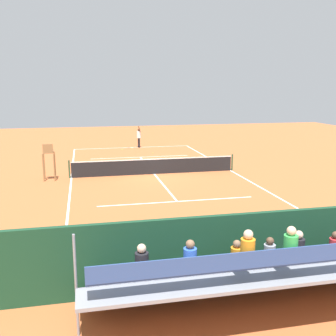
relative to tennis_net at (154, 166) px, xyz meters
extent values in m
plane|color=#BC6033|center=(0.00, 0.00, -0.50)|extent=(60.00, 60.00, 0.00)
cube|color=white|center=(0.00, -11.00, -0.50)|extent=(10.00, 0.10, 0.01)
cube|color=white|center=(0.00, 11.00, -0.50)|extent=(10.00, 0.10, 0.01)
cube|color=white|center=(-5.00, 0.00, -0.50)|extent=(0.10, 22.00, 0.01)
cube|color=white|center=(5.00, 0.00, -0.50)|extent=(0.10, 22.00, 0.01)
cube|color=white|center=(0.00, -6.05, -0.50)|extent=(7.50, 0.10, 0.01)
cube|color=white|center=(0.00, 6.05, -0.50)|extent=(7.50, 0.10, 0.01)
cube|color=white|center=(0.00, 0.00, -0.50)|extent=(0.10, 12.10, 0.01)
cube|color=white|center=(0.00, -11.00, -0.50)|extent=(0.10, 0.30, 0.01)
cube|color=black|center=(0.00, 0.00, -0.05)|extent=(10.00, 0.02, 0.91)
cube|color=white|center=(0.00, 0.00, 0.44)|extent=(10.00, 0.04, 0.06)
cylinder|color=#2D5133|center=(-5.10, 0.00, 0.03)|extent=(0.10, 0.10, 1.07)
cylinder|color=#2D5133|center=(5.10, 0.00, 0.03)|extent=(0.10, 0.10, 1.07)
cube|color=#194228|center=(0.00, 14.00, 0.50)|extent=(18.00, 0.16, 2.00)
cube|color=gray|center=(0.00, 14.35, -0.28)|extent=(9.00, 0.10, 0.45)
cube|color=gray|center=(0.00, 14.70, -0.09)|extent=(9.00, 0.80, 0.08)
cube|color=gray|center=(0.00, 14.32, -0.28)|extent=(9.00, 0.04, 0.45)
cube|color=#335193|center=(0.00, 14.80, 0.33)|extent=(8.60, 0.36, 0.04)
cube|color=#335193|center=(0.00, 14.98, 0.53)|extent=(8.60, 0.03, 0.36)
cube|color=gray|center=(0.00, 15.50, 0.36)|extent=(9.00, 0.80, 0.08)
cube|color=gray|center=(0.00, 15.12, 0.17)|extent=(9.00, 0.04, 0.45)
cube|color=#335193|center=(0.00, 15.60, 0.78)|extent=(8.60, 0.36, 0.04)
cube|color=#335193|center=(0.00, 15.78, 0.98)|extent=(8.60, 0.03, 0.36)
cube|color=gray|center=(0.00, 16.30, 0.81)|extent=(9.00, 0.80, 0.08)
cube|color=gray|center=(0.00, 15.92, 0.62)|extent=(9.00, 0.04, 0.45)
cube|color=#335193|center=(0.00, 16.40, 1.23)|extent=(8.60, 0.36, 0.04)
cube|color=#335193|center=(0.00, 16.58, 1.43)|extent=(8.60, 0.03, 0.36)
cylinder|color=gray|center=(4.50, 15.50, 0.67)|extent=(0.06, 0.06, 2.35)
cube|color=#2D2D33|center=(0.04, 16.23, 1.27)|extent=(0.32, 0.40, 0.12)
cylinder|color=green|center=(0.04, 16.35, 1.55)|extent=(0.30, 0.30, 0.45)
sphere|color=beige|center=(0.04, 16.35, 1.88)|extent=(0.20, 0.20, 0.20)
cube|color=#2D2D33|center=(1.00, 16.23, 1.27)|extent=(0.32, 0.40, 0.12)
cylinder|color=orange|center=(1.00, 16.35, 1.55)|extent=(0.30, 0.30, 0.45)
sphere|color=beige|center=(1.00, 16.35, 1.88)|extent=(0.20, 0.20, 0.20)
cube|color=#2D2D33|center=(0.57, 14.63, 0.37)|extent=(0.32, 0.40, 0.12)
cylinder|color=orange|center=(0.57, 14.75, 0.65)|extent=(0.30, 0.30, 0.45)
sphere|color=#8C6647|center=(0.57, 14.75, 0.98)|extent=(0.20, 0.20, 0.20)
cube|color=#2D2D33|center=(3.09, 15.43, 0.82)|extent=(0.32, 0.40, 0.12)
cylinder|color=black|center=(3.09, 15.55, 1.10)|extent=(0.30, 0.30, 0.45)
sphere|color=beige|center=(3.09, 15.55, 1.43)|extent=(0.20, 0.20, 0.20)
cube|color=#2D2D33|center=(-0.33, 14.63, 0.37)|extent=(0.32, 0.40, 0.12)
cylinder|color=#9399A3|center=(-0.33, 14.75, 0.65)|extent=(0.30, 0.30, 0.45)
sphere|color=brown|center=(-0.33, 14.75, 0.98)|extent=(0.20, 0.20, 0.20)
cube|color=#2D2D33|center=(-2.21, 14.63, 0.37)|extent=(0.32, 0.40, 0.12)
cylinder|color=red|center=(-2.21, 14.75, 0.65)|extent=(0.30, 0.30, 0.45)
sphere|color=brown|center=(-2.21, 14.75, 0.98)|extent=(0.20, 0.20, 0.20)
cube|color=#2D2D33|center=(-0.64, 15.43, 0.82)|extent=(0.32, 0.40, 0.12)
cylinder|color=black|center=(-0.64, 15.55, 1.10)|extent=(0.30, 0.30, 0.45)
sphere|color=beige|center=(-0.64, 15.55, 1.43)|extent=(0.20, 0.20, 0.20)
cube|color=#2D2D33|center=(2.01, 15.43, 0.82)|extent=(0.32, 0.40, 0.12)
cylinder|color=blue|center=(2.01, 15.55, 1.10)|extent=(0.30, 0.30, 0.45)
sphere|color=#8C6647|center=(2.01, 15.55, 1.43)|extent=(0.20, 0.20, 0.20)
cylinder|color=olive|center=(5.90, -0.02, 0.30)|extent=(0.07, 0.07, 1.60)
cylinder|color=olive|center=(6.50, -0.02, 0.30)|extent=(0.07, 0.07, 1.60)
cylinder|color=olive|center=(5.90, 0.58, 0.30)|extent=(0.07, 0.07, 1.60)
cylinder|color=olive|center=(6.50, 0.58, 0.30)|extent=(0.07, 0.07, 1.60)
cube|color=olive|center=(6.20, 0.28, 1.13)|extent=(0.56, 0.56, 0.06)
cube|color=olive|center=(6.20, 0.52, 1.40)|extent=(0.56, 0.06, 0.48)
cube|color=olive|center=(5.94, 0.28, 1.28)|extent=(0.04, 0.48, 0.04)
cube|color=olive|center=(6.46, 0.28, 1.28)|extent=(0.04, 0.48, 0.04)
cube|color=#234C2D|center=(-1.60, 13.20, -0.05)|extent=(1.80, 0.40, 0.05)
cylinder|color=#234C2D|center=(-2.35, 13.20, -0.28)|extent=(0.06, 0.06, 0.45)
cylinder|color=#234C2D|center=(-0.85, 13.20, -0.28)|extent=(0.06, 0.06, 0.45)
cube|color=#234C2D|center=(-1.60, 13.38, 0.25)|extent=(1.80, 0.04, 0.36)
cube|color=#334C8C|center=(0.57, 13.40, -0.32)|extent=(0.90, 0.36, 0.36)
cylinder|color=black|center=(-0.58, -11.01, -0.08)|extent=(0.14, 0.14, 0.85)
cylinder|color=black|center=(-0.61, -10.80, -0.08)|extent=(0.14, 0.14, 0.85)
cylinder|color=white|center=(-0.60, -10.90, 0.65)|extent=(0.41, 0.41, 0.60)
sphere|color=brown|center=(-0.60, -10.90, 1.06)|extent=(0.22, 0.22, 0.22)
cylinder|color=brown|center=(-0.63, -10.69, 1.15)|extent=(0.26, 0.12, 0.55)
cylinder|color=brown|center=(-0.57, -11.12, 0.68)|extent=(0.10, 0.10, 0.50)
cylinder|color=black|center=(0.32, -10.76, -0.49)|extent=(0.28, 0.05, 0.03)
torus|color=#D8CC4C|center=(0.05, -10.75, -0.49)|extent=(0.32, 0.32, 0.02)
cylinder|color=white|center=(0.05, -10.75, -0.49)|extent=(0.25, 0.25, 0.00)
sphere|color=#CCDB33|center=(1.01, -9.80, -0.47)|extent=(0.07, 0.07, 0.07)
sphere|color=#CCDB33|center=(-1.25, -7.55, -0.47)|extent=(0.07, 0.07, 0.07)
camera|label=1|loc=(4.22, 23.40, 4.85)|focal=42.06mm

